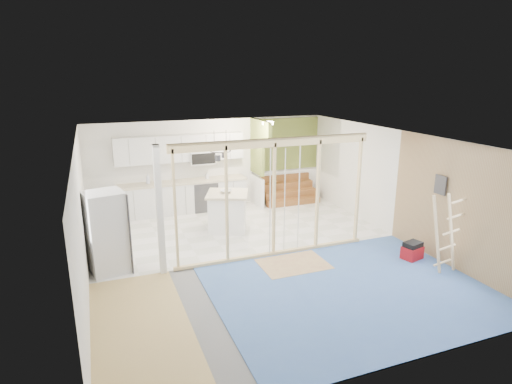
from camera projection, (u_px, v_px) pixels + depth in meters
name	position (u px, v px, depth m)	size (l,w,h in m)	color
room	(261.00, 200.00, 8.95)	(7.01, 8.01, 2.61)	slate
floor_overlays	(263.00, 255.00, 9.38)	(7.00, 8.00, 0.03)	white
stud_frame	(250.00, 188.00, 8.79)	(4.66, 0.14, 2.60)	beige
base_cabinets	(160.00, 203.00, 11.64)	(4.45, 2.24, 0.93)	silver
upper_cabinets	(183.00, 149.00, 11.95)	(3.60, 0.41, 0.85)	silver
green_partition	(279.00, 172.00, 13.05)	(2.25, 1.51, 2.60)	olive
pot_rack	(220.00, 153.00, 10.36)	(0.52, 0.52, 0.72)	black
sheathing_panel	(464.00, 209.00, 8.37)	(0.02, 4.00, 2.60)	tan
electrical_panel	(441.00, 185.00, 8.79)	(0.04, 0.30, 0.40)	#3D3D42
ceiling_light	(268.00, 123.00, 11.81)	(0.32, 0.32, 0.08)	#FFEABF
fridge	(107.00, 233.00, 8.41)	(0.87, 0.84, 1.67)	silver
island	(228.00, 212.00, 10.81)	(1.31, 1.31, 0.98)	white
bowl	(226.00, 191.00, 10.70)	(0.29, 0.29, 0.07)	silver
soap_bottle_a	(148.00, 179.00, 11.75)	(0.11, 0.11, 0.28)	silver
soap_bottle_b	(207.00, 175.00, 12.31)	(0.09, 0.09, 0.20)	silver
toolbox	(412.00, 251.00, 9.16)	(0.48, 0.40, 0.39)	maroon
ladder	(446.00, 234.00, 8.35)	(0.89, 0.07, 1.65)	beige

